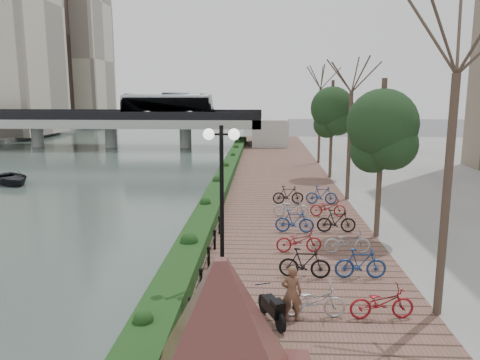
# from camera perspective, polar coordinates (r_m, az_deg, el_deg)

# --- Properties ---
(river_water) EXTENTS (30.00, 130.00, 0.02)m
(river_water) POSITION_cam_1_polar(r_m,az_deg,el_deg) (40.08, -24.25, 0.41)
(river_water) COLOR #43534E
(river_water) RESTS_ON ground
(promenade) EXTENTS (8.00, 75.00, 0.50)m
(promenade) POSITION_cam_1_polar(r_m,az_deg,el_deg) (28.31, 4.35, -2.06)
(promenade) COLOR brown
(promenade) RESTS_ON ground
(hedge) EXTENTS (1.10, 56.00, 0.60)m
(hedge) POSITION_cam_1_polar(r_m,az_deg,el_deg) (30.75, -2.10, 0.02)
(hedge) COLOR #193A15
(hedge) RESTS_ON promenade
(chain_fence) EXTENTS (0.10, 14.10, 0.70)m
(chain_fence) POSITION_cam_1_polar(r_m,az_deg,el_deg) (13.45, -5.35, -13.90)
(chain_fence) COLOR black
(chain_fence) RESTS_ON promenade
(granite_monument) EXTENTS (5.72, 5.72, 2.99)m
(granite_monument) POSITION_cam_1_polar(r_m,az_deg,el_deg) (9.08, -2.31, -18.38)
(granite_monument) COLOR #44221D
(granite_monument) RESTS_ON promenade
(lamppost) EXTENTS (1.02, 0.32, 5.04)m
(lamppost) POSITION_cam_1_polar(r_m,az_deg,el_deg) (13.09, -2.25, 0.47)
(lamppost) COLOR black
(lamppost) RESTS_ON promenade
(motorcycle) EXTENTS (0.93, 1.44, 0.86)m
(motorcycle) POSITION_cam_1_polar(r_m,az_deg,el_deg) (12.65, 3.87, -15.13)
(motorcycle) COLOR black
(motorcycle) RESTS_ON promenade
(pedestrian) EXTENTS (0.56, 0.38, 1.51)m
(pedestrian) POSITION_cam_1_polar(r_m,az_deg,el_deg) (12.66, 6.30, -13.54)
(pedestrian) COLOR brown
(pedestrian) RESTS_ON promenade
(bicycle_parking) EXTENTS (2.40, 14.69, 1.00)m
(bicycle_parking) POSITION_cam_1_polar(r_m,az_deg,el_deg) (19.10, 9.63, -6.14)
(bicycle_parking) COLOR #A9AAAE
(bicycle_parking) RESTS_ON promenade
(street_trees) EXTENTS (3.20, 37.12, 6.80)m
(street_trees) POSITION_cam_1_polar(r_m,az_deg,el_deg) (23.45, 14.60, 3.53)
(street_trees) COLOR #34251E
(street_trees) RESTS_ON promenade
(bridge) EXTENTS (36.00, 10.77, 6.50)m
(bridge) POSITION_cam_1_polar(r_m,az_deg,el_deg) (57.70, -14.20, 7.20)
(bridge) COLOR #A7A8A2
(bridge) RESTS_ON ground
(boat) EXTENTS (5.05, 5.06, 0.86)m
(boat) POSITION_cam_1_polar(r_m,az_deg,el_deg) (37.17, -26.15, 0.23)
(boat) COLOR black
(boat) RESTS_ON river_water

